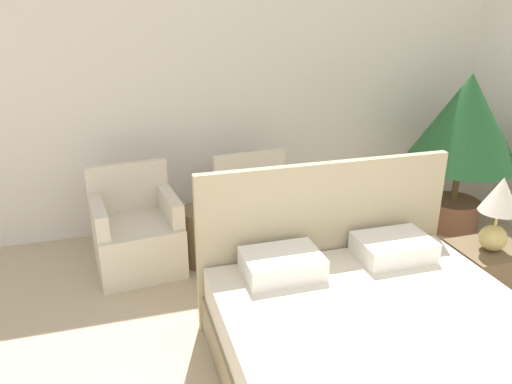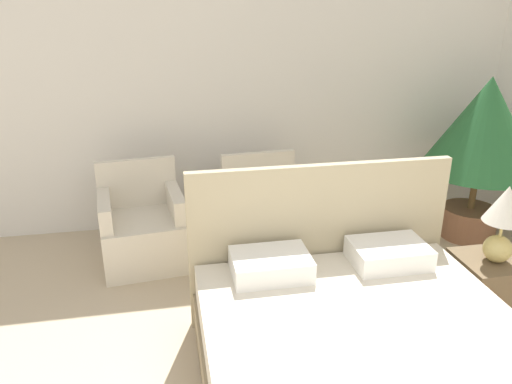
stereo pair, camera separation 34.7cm
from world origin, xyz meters
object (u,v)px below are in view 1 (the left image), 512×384
Objects in this scene: potted_palm at (465,127)px; side_table at (202,236)px; armchair_near_window_right at (260,222)px; armchair_near_window_left at (137,238)px; nightstand at (486,275)px; bed at (386,354)px; table_lamp at (499,207)px.

potted_palm reaches higher than side_table.
armchair_near_window_right is at bearing 178.28° from potted_palm.
nightstand is (2.44, -1.27, -0.05)m from armchair_near_window_left.
armchair_near_window_left is 1.73× the size of side_table.
bed is 1.97m from side_table.
nightstand is 0.91× the size of table_lamp.
potted_palm reaches higher than table_lamp.
side_table is at bearing 179.86° from potted_palm.
side_table is (-0.70, 1.84, -0.03)m from bed.
armchair_near_window_right is 1.87m from nightstand.
side_table is at bearing 110.96° from bed.
potted_palm reaches higher than bed.
nightstand is (1.37, -1.27, -0.05)m from armchair_near_window_right.
side_table is (-2.51, 0.01, -0.78)m from potted_palm.
nightstand is at bearing -116.72° from potted_palm.
armchair_near_window_right is 1.93m from table_lamp.
armchair_near_window_left is at bearing 176.00° from armchair_near_window_right.
bed reaches higher than nightstand.
nightstand is 1.02× the size of side_table.
bed is at bearing -152.54° from nightstand.
potted_palm is at bearing 45.40° from bed.
potted_palm is (3.05, -0.06, 0.74)m from armchair_near_window_left.
armchair_near_window_left reaches higher than side_table.
potted_palm is 3.10× the size of side_table.
bed is 3.93× the size of nightstand.
armchair_near_window_right is (1.07, 0.00, 0.00)m from armchair_near_window_left.
armchair_near_window_right is at bearing 136.08° from table_lamp.
potted_palm is at bearing -7.49° from armchair_near_window_left.
potted_palm is (1.81, 1.83, 0.74)m from bed.
side_table is (-0.53, -0.05, -0.03)m from armchair_near_window_right.
table_lamp is (1.34, -1.29, 0.52)m from armchair_near_window_right.
potted_palm is 2.63m from side_table.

